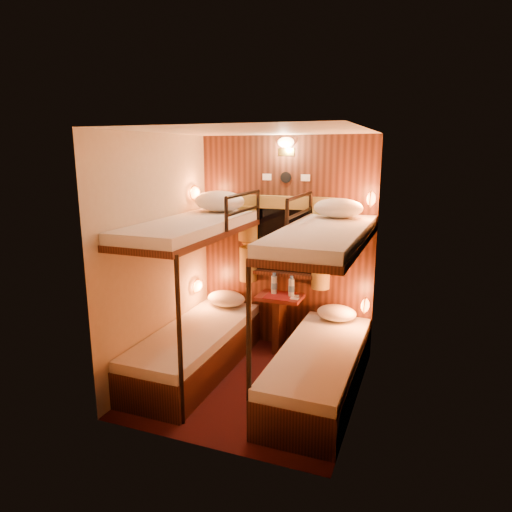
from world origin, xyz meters
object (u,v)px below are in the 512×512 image
at_px(bunk_left, 195,319).
at_px(table, 280,315).
at_px(bunk_right, 320,337).
at_px(bottle_right, 291,288).
at_px(bottle_left, 274,285).

bearing_deg(bunk_left, table, 50.33).
bearing_deg(bunk_right, bunk_left, 180.00).
bearing_deg(bunk_left, bottle_right, 45.76).
relative_size(table, bottle_left, 2.69).
distance_m(bunk_right, bottle_right, 0.97).
relative_size(bunk_left, bottle_right, 8.04).
distance_m(bunk_right, bottle_left, 1.12).
bearing_deg(table, bunk_left, -129.67).
bearing_deg(bottle_left, table, -27.25).
height_order(bunk_left, bottle_right, bunk_left).
xyz_separation_m(bunk_left, bunk_right, (1.30, 0.00, 0.00)).
xyz_separation_m(bunk_right, bottle_right, (-0.52, 0.80, 0.19)).
relative_size(bunk_right, table, 2.90).
relative_size(bottle_left, bottle_right, 1.03).
relative_size(bunk_right, bottle_left, 7.81).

